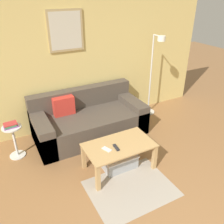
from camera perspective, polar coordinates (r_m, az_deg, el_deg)
wall_back at (r=4.29m, az=-10.17°, el=12.41°), size 5.60×0.09×2.55m
area_rug at (r=3.35m, az=4.56°, el=-17.80°), size 1.11×0.86×0.01m
couch at (r=4.27m, az=-5.67°, el=-1.99°), size 1.93×0.93×0.78m
coffee_table at (r=3.42m, az=1.73°, el=-8.87°), size 0.98×0.57×0.42m
storage_bin at (r=3.60m, az=1.64°, el=-11.60°), size 0.51×0.35×0.21m
floor_lamp at (r=4.77m, az=9.97°, el=8.79°), size 0.28×0.44×1.63m
side_table at (r=3.97m, az=-22.47°, el=-5.99°), size 0.29×0.29×0.54m
book_stack at (r=3.85m, az=-23.24°, el=-2.97°), size 0.21×0.17×0.06m
remote_control at (r=3.30m, az=1.00°, el=-8.52°), size 0.05×0.15×0.02m
cell_phone at (r=3.28m, az=-1.27°, el=-8.94°), size 0.11×0.15×0.01m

